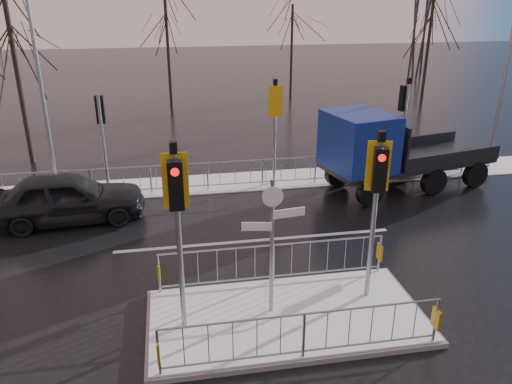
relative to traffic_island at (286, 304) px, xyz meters
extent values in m
plane|color=black|center=(0.01, -0.01, -0.39)|extent=(120.00, 120.00, 0.00)
cube|color=white|center=(0.01, 8.59, -0.37)|extent=(30.00, 2.00, 0.04)
cube|color=silver|center=(0.01, 3.79, -0.39)|extent=(8.00, 0.15, 0.01)
cube|color=#62625D|center=(0.01, -0.01, -0.33)|extent=(6.00, 3.00, 0.12)
cube|color=white|center=(0.01, -0.01, -0.26)|extent=(5.85, 2.85, 0.03)
cube|color=gold|center=(-2.69, -1.39, 0.28)|extent=(0.05, 0.28, 0.42)
cube|color=gold|center=(2.71, -1.39, 0.28)|extent=(0.05, 0.28, 0.42)
cube|color=gold|center=(-2.69, 1.37, 0.28)|extent=(0.05, 0.28, 0.42)
cube|color=gold|center=(2.71, 1.37, 0.28)|extent=(0.05, 0.28, 0.42)
cylinder|color=gray|center=(-2.19, -0.01, 1.63)|extent=(0.11, 0.11, 3.80)
cube|color=black|center=(-2.19, -0.19, 2.98)|extent=(0.28, 0.22, 0.95)
cylinder|color=red|center=(-2.19, -0.30, 3.28)|extent=(0.16, 0.04, 0.16)
cube|color=gold|center=(-2.19, 0.06, 2.98)|extent=(0.50, 0.03, 1.10)
cube|color=black|center=(-2.19, -0.01, 3.65)|extent=(0.14, 0.14, 0.22)
cylinder|color=gray|center=(2.01, 0.39, 1.58)|extent=(0.11, 0.11, 3.70)
cube|color=black|center=(1.96, 0.22, 2.88)|extent=(0.33, 0.28, 0.95)
cylinder|color=red|center=(1.94, 0.11, 3.18)|extent=(0.16, 0.08, 0.16)
cube|color=gold|center=(2.03, 0.46, 2.88)|extent=(0.49, 0.16, 1.10)
cube|color=black|center=(2.01, 0.39, 3.55)|extent=(0.14, 0.14, 0.22)
cylinder|color=gray|center=(-0.29, 0.19, 1.28)|extent=(0.09, 0.09, 3.10)
cube|color=silver|center=(0.06, 0.19, 2.08)|extent=(0.70, 0.14, 0.18)
cube|color=silver|center=(-0.61, 0.19, 1.83)|extent=(0.62, 0.15, 0.18)
cylinder|color=silver|center=(-0.29, 0.16, 2.48)|extent=(0.44, 0.03, 0.44)
cylinder|color=gray|center=(-4.49, 8.29, 1.40)|extent=(0.11, 0.11, 3.50)
cube|color=black|center=(-4.49, 8.47, 2.60)|extent=(0.28, 0.22, 0.95)
cylinder|color=red|center=(-4.49, 8.58, 2.90)|extent=(0.16, 0.04, 0.16)
cylinder|color=gray|center=(1.51, 8.29, 1.45)|extent=(0.11, 0.11, 3.60)
cube|color=black|center=(1.51, 8.47, 2.70)|extent=(0.28, 0.22, 0.95)
cylinder|color=red|center=(1.51, 8.58, 3.00)|extent=(0.16, 0.04, 0.16)
cube|color=gold|center=(1.51, 8.22, 2.70)|extent=(0.50, 0.03, 1.10)
cube|color=black|center=(1.51, 8.29, 3.37)|extent=(0.14, 0.14, 0.22)
cylinder|color=gray|center=(6.51, 8.29, 1.40)|extent=(0.11, 0.11, 3.50)
cube|color=black|center=(6.46, 8.46, 2.60)|extent=(0.33, 0.28, 0.95)
cylinder|color=red|center=(6.44, 8.57, 2.90)|extent=(0.16, 0.08, 0.16)
cube|color=black|center=(6.51, 8.29, 3.27)|extent=(0.14, 0.14, 0.22)
imported|color=black|center=(-5.46, 6.14, 0.40)|extent=(4.75, 2.20, 1.57)
cylinder|color=black|center=(4.19, 5.61, 0.09)|extent=(1.00, 0.49, 0.96)
cylinder|color=black|center=(3.75, 7.57, 0.09)|extent=(1.00, 0.49, 0.96)
cylinder|color=black|center=(6.81, 6.20, 0.09)|extent=(1.00, 0.49, 0.96)
cylinder|color=black|center=(6.36, 8.16, 0.09)|extent=(1.00, 0.49, 0.96)
cylinder|color=black|center=(8.68, 6.62, 0.09)|extent=(1.00, 0.49, 0.96)
cylinder|color=black|center=(8.23, 8.58, 0.09)|extent=(1.00, 0.49, 0.96)
cube|color=black|center=(6.21, 7.10, 0.55)|extent=(6.65, 3.54, 0.15)
cube|color=navy|center=(4.07, 6.61, 1.58)|extent=(2.37, 2.66, 1.91)
cube|color=black|center=(4.97, 6.82, 1.96)|extent=(0.46, 1.88, 1.05)
cube|color=#2D3033|center=(3.50, 6.49, 0.52)|extent=(0.60, 2.17, 0.34)
cube|color=black|center=(7.24, 7.33, 0.68)|extent=(4.61, 3.17, 0.11)
cube|color=black|center=(5.23, 6.88, 1.45)|extent=(0.58, 2.26, 1.44)
cylinder|color=black|center=(-7.99, 12.49, 3.29)|extent=(0.20, 0.20, 7.36)
cylinder|color=black|center=(-1.99, 21.99, 3.06)|extent=(0.19, 0.19, 6.90)
cylinder|color=black|center=(6.01, 23.99, 2.60)|extent=(0.16, 0.16, 5.98)
cylinder|color=black|center=(14.01, 20.99, 3.29)|extent=(0.20, 0.20, 7.36)
cylinder|color=gray|center=(10.51, 8.49, 3.61)|extent=(0.14, 0.14, 8.00)
cylinder|color=gray|center=(-6.49, 9.49, 3.71)|extent=(0.14, 0.14, 8.20)
camera|label=1|loc=(-2.24, -8.84, 6.27)|focal=35.00mm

